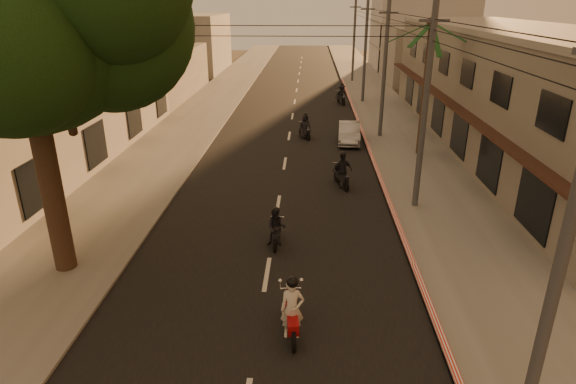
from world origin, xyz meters
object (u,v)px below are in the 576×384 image
(scooter_mid_b, at_px, (342,171))
(scooter_red, at_px, (292,310))
(palm_tree, at_px, (431,31))
(scooter_mid_a, at_px, (276,228))
(parked_car, at_px, (349,133))
(scooter_far_a, at_px, (305,127))
(broadleaf_tree, at_px, (32,11))
(scooter_far_b, at_px, (341,95))

(scooter_mid_b, bearing_deg, scooter_red, -117.64)
(palm_tree, distance_m, scooter_mid_a, 15.60)
(scooter_red, xyz_separation_m, parked_car, (3.01, 19.82, -0.19))
(palm_tree, height_order, scooter_mid_b, palm_tree)
(scooter_red, bearing_deg, scooter_far_a, 83.97)
(palm_tree, bearing_deg, parked_car, 146.58)
(broadleaf_tree, distance_m, scooter_far_a, 20.40)
(broadleaf_tree, height_order, scooter_mid_b, broadleaf_tree)
(palm_tree, xyz_separation_m, scooter_far_b, (-3.80, 14.93, -6.26))
(scooter_mid_b, height_order, parked_car, scooter_mid_b)
(broadleaf_tree, bearing_deg, scooter_far_a, 65.98)
(scooter_mid_b, bearing_deg, parked_car, 65.77)
(broadleaf_tree, xyz_separation_m, scooter_far_b, (10.81, 28.78, -7.59))
(scooter_far_a, bearing_deg, broadleaf_tree, -137.49)
(scooter_far_a, height_order, scooter_far_b, scooter_far_b)
(scooter_mid_b, relative_size, parked_car, 0.47)
(scooter_mid_b, height_order, scooter_far_a, scooter_mid_b)
(broadleaf_tree, relative_size, scooter_mid_a, 7.39)
(scooter_red, height_order, scooter_mid_b, scooter_red)
(palm_tree, bearing_deg, scooter_mid_b, -131.51)
(scooter_mid_a, bearing_deg, scooter_far_a, 88.61)
(scooter_red, distance_m, scooter_mid_a, 5.36)
(broadleaf_tree, bearing_deg, scooter_red, -23.65)
(palm_tree, height_order, scooter_red, palm_tree)
(scooter_far_b, bearing_deg, parked_car, -106.56)
(broadleaf_tree, relative_size, scooter_red, 6.21)
(scooter_mid_b, height_order, scooter_far_b, scooter_far_b)
(scooter_red, bearing_deg, scooter_far_b, 78.53)
(broadleaf_tree, distance_m, scooter_mid_a, 10.50)
(scooter_far_a, relative_size, parked_car, 0.44)
(scooter_red, bearing_deg, scooter_mid_b, 74.19)
(broadleaf_tree, xyz_separation_m, palm_tree, (14.61, 13.86, -1.33))
(scooter_far_a, bearing_deg, parked_car, -38.34)
(palm_tree, distance_m, scooter_far_a, 9.99)
(broadleaf_tree, relative_size, scooter_far_b, 6.26)
(scooter_red, relative_size, scooter_far_a, 1.10)
(scooter_far_a, bearing_deg, scooter_far_b, 51.39)
(broadleaf_tree, bearing_deg, scooter_mid_b, 40.53)
(scooter_red, distance_m, scooter_mid_b, 11.76)
(palm_tree, bearing_deg, scooter_mid_a, -123.33)
(scooter_red, bearing_deg, parked_car, 75.60)
(palm_tree, relative_size, scooter_mid_b, 4.39)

